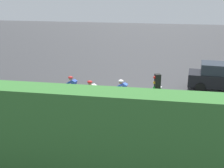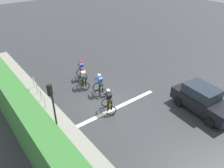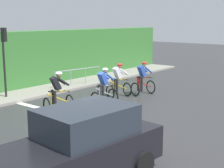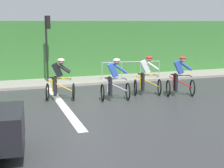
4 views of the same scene
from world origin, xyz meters
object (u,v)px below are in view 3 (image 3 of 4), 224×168
at_px(cyclist_mid, 104,88).
at_px(car_black, 81,146).
at_px(cyclist_second, 118,81).
at_px(cyclist_lead, 143,79).
at_px(cyclist_fourth, 57,93).
at_px(traffic_light_near_crossing, 4,52).
at_px(pedestrian_railing_kerbside, 78,73).

height_order(cyclist_mid, car_black, car_black).
height_order(cyclist_second, car_black, car_black).
distance_m(cyclist_lead, cyclist_mid, 2.83).
height_order(cyclist_fourth, traffic_light_near_crossing, traffic_light_near_crossing).
bearing_deg(cyclist_mid, car_black, -54.05).
bearing_deg(cyclist_second, traffic_light_near_crossing, -138.35).
bearing_deg(car_black, cyclist_fourth, 142.91).
height_order(cyclist_lead, cyclist_mid, same).
xyz_separation_m(traffic_light_near_crossing, pedestrian_railing_kerbside, (0.64, 4.17, -1.45)).
xyz_separation_m(cyclist_second, pedestrian_railing_kerbside, (-3.32, 0.65, -0.02)).
relative_size(cyclist_mid, traffic_light_near_crossing, 0.50).
relative_size(cyclist_second, pedestrian_railing_kerbside, 0.54).
height_order(cyclist_lead, cyclist_fourth, same).
xyz_separation_m(cyclist_fourth, car_black, (4.87, -3.68, 0.08)).
distance_m(cyclist_lead, pedestrian_railing_kerbside, 3.95).
bearing_deg(cyclist_fourth, cyclist_lead, 79.92).
height_order(cyclist_mid, pedestrian_railing_kerbside, cyclist_mid).
bearing_deg(car_black, cyclist_lead, 115.13).
bearing_deg(cyclist_fourth, traffic_light_near_crossing, 178.35).
bearing_deg(cyclist_fourth, cyclist_second, 85.57).
bearing_deg(car_black, cyclist_second, 122.12).
xyz_separation_m(cyclist_mid, traffic_light_near_crossing, (-4.40, -1.93, 1.43)).
xyz_separation_m(cyclist_second, cyclist_mid, (0.44, -1.59, 0.00)).
height_order(cyclist_lead, cyclist_second, same).
xyz_separation_m(cyclist_lead, traffic_light_near_crossing, (-4.54, -4.75, 1.43)).
xyz_separation_m(cyclist_mid, car_black, (4.14, -5.71, 0.08)).
distance_m(car_black, traffic_light_near_crossing, 9.44).
relative_size(cyclist_fourth, pedestrian_railing_kerbside, 0.54).
distance_m(cyclist_fourth, traffic_light_near_crossing, 3.95).
xyz_separation_m(cyclist_second, traffic_light_near_crossing, (-3.96, -3.52, 1.43)).
height_order(cyclist_fourth, car_black, car_black).
relative_size(cyclist_second, cyclist_mid, 1.00).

